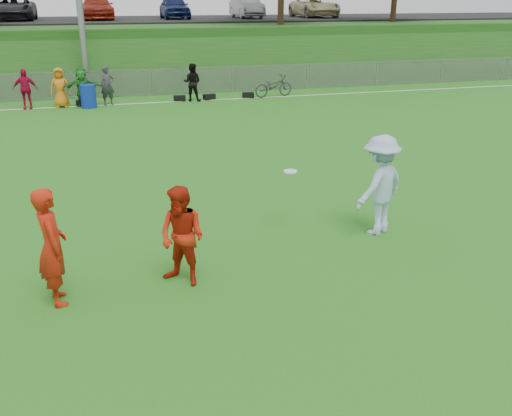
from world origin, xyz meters
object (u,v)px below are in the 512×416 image
object	(u,v)px
player_red_center	(182,237)
bicycle	(273,86)
player_red_left	(52,247)
player_blue	(380,185)
recycling_bin	(88,96)
frisbee	(290,171)

from	to	relation	value
player_red_center	bicycle	world-z (taller)	player_red_center
player_red_left	player_blue	bearing A→B (deg)	-91.15
player_red_left	recycling_bin	size ratio (longest dim) A/B	1.93
frisbee	bicycle	bearing A→B (deg)	73.56
player_blue	recycling_bin	bearing A→B (deg)	-99.71
player_red_center	frisbee	world-z (taller)	player_red_center
player_blue	frisbee	bearing A→B (deg)	-50.03
player_blue	bicycle	distance (m)	16.85
player_red_center	bicycle	size ratio (longest dim) A/B	0.87
bicycle	player_red_center	bearing A→B (deg)	147.30
bicycle	recycling_bin	bearing A→B (deg)	83.07
frisbee	recycling_bin	world-z (taller)	frisbee
player_red_left	frisbee	world-z (taller)	player_red_left
frisbee	recycling_bin	distance (m)	15.87
recycling_bin	player_red_left	bearing A→B (deg)	-92.17
player_blue	bicycle	bearing A→B (deg)	-129.11
player_red_center	recycling_bin	xyz separation A→B (m)	(-1.38, 17.12, -0.36)
player_red_left	bicycle	distance (m)	19.99
recycling_bin	bicycle	size ratio (longest dim) A/B	0.51
player_red_left	bicycle	size ratio (longest dim) A/B	0.98
frisbee	player_red_left	bearing A→B (deg)	-158.14
frisbee	recycling_bin	bearing A→B (deg)	104.12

